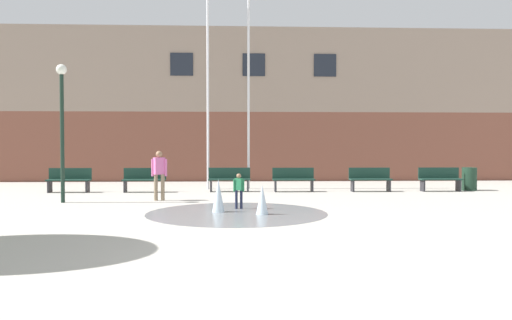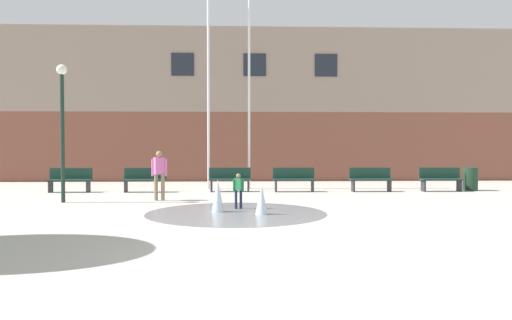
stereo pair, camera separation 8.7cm
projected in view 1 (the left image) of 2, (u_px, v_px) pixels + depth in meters
The scene contains 15 objects.
ground_plane at pixel (294, 255), 8.08m from camera, with size 100.00×100.00×0.00m, color #B2ADA3.
library_building at pixel (252, 109), 27.37m from camera, with size 36.00×6.05×7.57m.
splash_fountain at pixel (237, 205), 13.01m from camera, with size 4.72×4.72×0.87m.
park_bench_far_left at pixel (69, 180), 18.76m from camera, with size 1.60×0.44×0.91m.
park_bench_left_of_flagpoles at pixel (144, 179), 18.84m from camera, with size 1.60×0.44×0.91m.
park_bench_under_left_flagpole at pixel (229, 179), 19.07m from camera, with size 1.60×0.44×0.91m.
park_bench_center at pixel (293, 179), 19.04m from camera, with size 1.60×0.44×0.91m.
park_bench_near_trashcan at pixel (370, 179), 19.11m from camera, with size 1.60×0.44×0.91m.
park_bench_far_right at pixel (440, 179), 19.21m from camera, with size 1.60×0.44×0.91m.
adult_watching at pixel (159, 171), 15.95m from camera, with size 0.50×0.35×1.59m.
child_running at pixel (239, 188), 13.86m from camera, with size 0.31×0.22×0.99m.
flagpole_left at pixel (208, 73), 20.08m from camera, with size 0.80×0.10×8.89m.
flagpole_right at pixel (249, 78), 20.15m from camera, with size 0.80×0.10×8.49m.
lamp_post_left_lane at pixel (62, 114), 15.32m from camera, with size 0.32×0.32×4.26m.
trash_can at pixel (469, 179), 19.53m from camera, with size 0.56×0.56×0.90m, color #193323.
Camera 1 is at (-0.98, -7.99, 1.78)m, focal length 35.00 mm.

